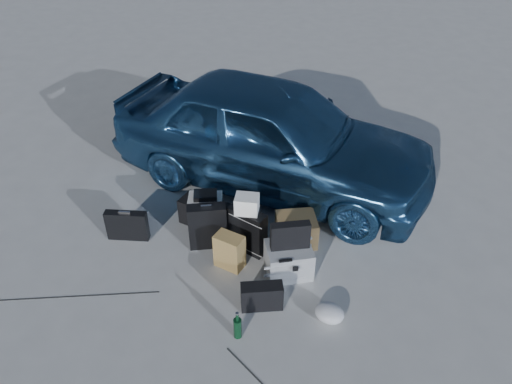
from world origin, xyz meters
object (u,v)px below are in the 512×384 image
at_px(pelican_case, 289,260).
at_px(suitcase_right, 247,231).
at_px(green_bottle, 238,325).
at_px(cardboard_box, 296,230).
at_px(suitcase_left, 208,226).
at_px(duffel_bag, 207,214).
at_px(briefcase, 127,226).
at_px(car, 272,135).

xyz_separation_m(pelican_case, suitcase_right, (-0.53, 0.26, 0.10)).
relative_size(pelican_case, green_bottle, 1.51).
bearing_deg(cardboard_box, suitcase_left, -162.17).
height_order(pelican_case, green_bottle, pelican_case).
height_order(suitcase_right, cardboard_box, suitcase_right).
bearing_deg(duffel_bag, briefcase, -135.63).
xyz_separation_m(pelican_case, briefcase, (-1.96, 0.10, 0.01)).
height_order(briefcase, suitcase_right, suitcase_right).
xyz_separation_m(pelican_case, duffel_bag, (-1.13, 0.56, -0.01)).
bearing_deg(pelican_case, green_bottle, -131.08).
bearing_deg(suitcase_left, cardboard_box, -2.70).
height_order(car, cardboard_box, car).
bearing_deg(briefcase, pelican_case, -12.43).
relative_size(briefcase, cardboard_box, 1.08).
bearing_deg(green_bottle, cardboard_box, 78.76).
bearing_deg(car, cardboard_box, -143.19).
distance_m(suitcase_right, duffel_bag, 0.68).
bearing_deg(suitcase_left, pelican_case, -32.39).
bearing_deg(duffel_bag, cardboard_box, 13.24).
bearing_deg(briefcase, car, 39.57).
xyz_separation_m(briefcase, suitcase_right, (1.43, 0.16, 0.08)).
distance_m(car, cardboard_box, 1.42).
bearing_deg(duffel_bag, suitcase_left, -53.89).
bearing_deg(car, briefcase, 150.22).
bearing_deg(suitcase_left, suitcase_right, -14.36).
relative_size(pelican_case, cardboard_box, 1.07).
xyz_separation_m(suitcase_right, cardboard_box, (0.52, 0.27, -0.10)).
xyz_separation_m(suitcase_left, suitcase_right, (0.46, 0.05, -0.01)).
relative_size(pelican_case, duffel_bag, 0.73).
bearing_deg(briefcase, duffel_bag, 19.60).
bearing_deg(green_bottle, car, 95.67).
relative_size(car, pelican_case, 8.85).
distance_m(briefcase, suitcase_right, 1.44).
bearing_deg(car, suitcase_right, -167.26).
relative_size(suitcase_left, cardboard_box, 1.25).
distance_m(suitcase_left, suitcase_right, 0.46).
xyz_separation_m(suitcase_left, duffel_bag, (-0.14, 0.36, -0.12)).
height_order(car, briefcase, car).
bearing_deg(pelican_case, suitcase_right, 130.56).
distance_m(pelican_case, suitcase_left, 1.02).
relative_size(briefcase, duffel_bag, 0.74).
xyz_separation_m(briefcase, suitcase_left, (0.97, 0.11, 0.09)).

